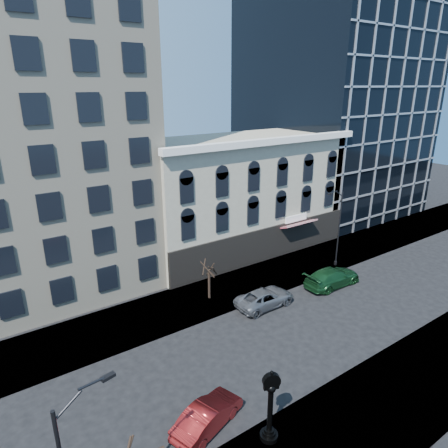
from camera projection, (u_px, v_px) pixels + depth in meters
ground at (234, 361)px, 26.24m from camera, size 160.00×160.00×0.00m
sidewalk_far at (176, 307)px, 32.43m from camera, size 160.00×6.00×0.12m
sidewalk_near at (328, 445)px, 20.02m from camera, size 160.00×6.00×0.12m
cream_tower at (31, 56)px, 31.22m from camera, size 15.90×15.40×42.50m
victorian_row at (237, 194)px, 43.06m from camera, size 22.60×11.19×12.50m
glass_office at (332, 109)px, 55.09m from camera, size 20.00×20.15×28.00m
street_clock at (270, 408)px, 19.77m from camera, size 0.94×0.94×4.14m
street_lamp_near at (77, 438)px, 13.02m from camera, size 2.09×0.61×8.12m
street_lamp_far at (337, 209)px, 37.71m from camera, size 2.06×0.37×7.95m
bare_tree_far at (209, 264)px, 32.77m from camera, size 2.45×2.45×4.20m
car_near_b at (208, 416)px, 20.93m from camera, size 4.68×2.87×1.46m
car_far_a at (265, 298)px, 32.56m from camera, size 5.13×2.37×1.42m
car_far_b at (332, 277)px, 35.86m from camera, size 5.74×2.40×1.66m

